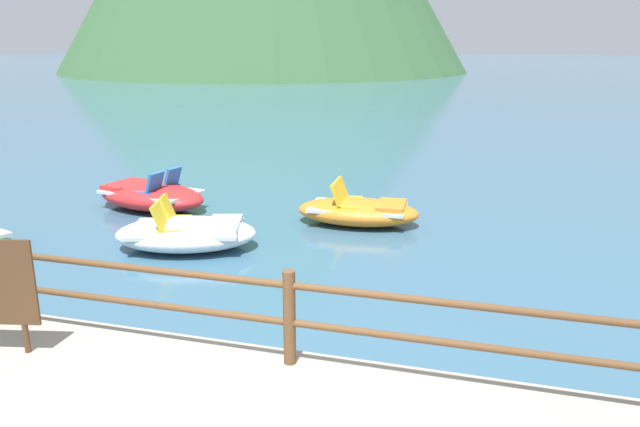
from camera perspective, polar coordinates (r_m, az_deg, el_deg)
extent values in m
plane|color=#38607A|center=(43.66, 13.86, 11.03)|extent=(200.00, 200.00, 0.00)
cylinder|color=brown|center=(5.91, -2.85, -9.63)|extent=(0.12, 0.12, 0.95)
cylinder|color=brown|center=(5.78, -2.90, -6.66)|extent=(23.80, 0.07, 0.07)
cylinder|color=brown|center=(5.94, -2.85, -10.04)|extent=(23.80, 0.07, 0.07)
cylinder|color=#4C331E|center=(6.88, -25.58, -10.21)|extent=(0.06, 0.06, 0.35)
ellipsoid|color=white|center=(10.59, -12.30, -1.86)|extent=(2.65, 2.01, 0.50)
cube|color=silver|center=(10.57, -12.33, -1.41)|extent=(2.08, 1.62, 0.06)
cube|color=yellow|center=(10.32, -13.61, -1.50)|extent=(0.50, 0.50, 0.08)
cube|color=yellow|center=(10.30, -14.67, -0.32)|extent=(0.31, 0.44, 0.43)
cube|color=yellow|center=(10.84, -12.97, -0.61)|extent=(0.50, 0.50, 0.08)
cube|color=yellow|center=(10.82, -13.98, 0.51)|extent=(0.31, 0.44, 0.43)
cube|color=white|center=(10.43, -8.87, -1.10)|extent=(0.77, 1.08, 0.12)
ellipsoid|color=orange|center=(11.70, 3.52, 0.16)|extent=(2.38, 1.30, 0.49)
cube|color=silver|center=(11.68, 3.52, 0.57)|extent=(1.86, 1.06, 0.06)
cube|color=yellow|center=(11.47, 2.49, 0.65)|extent=(0.42, 0.42, 0.08)
cube|color=yellow|center=(11.44, 1.61, 1.76)|extent=(0.23, 0.41, 0.43)
cube|color=yellow|center=(11.91, 2.89, 1.23)|extent=(0.42, 0.42, 0.08)
cube|color=yellow|center=(11.89, 2.05, 2.31)|extent=(0.23, 0.41, 0.43)
cube|color=orange|center=(11.59, 6.64, 0.67)|extent=(0.56, 0.85, 0.12)
ellipsoid|color=red|center=(13.22, -15.35, 1.57)|extent=(2.72, 1.82, 0.54)
cube|color=silver|center=(13.20, -15.38, 1.97)|extent=(2.13, 1.47, 0.06)
cube|color=blue|center=(13.25, -14.03, 2.43)|extent=(0.47, 0.47, 0.08)
cube|color=blue|center=(13.09, -13.50, 3.29)|extent=(0.28, 0.43, 0.43)
cube|color=blue|center=(12.87, -15.59, 1.92)|extent=(0.47, 0.47, 0.08)
cube|color=blue|center=(12.70, -15.07, 2.80)|extent=(0.28, 0.43, 0.43)
cube|color=red|center=(13.66, -17.53, 2.51)|extent=(0.73, 1.03, 0.12)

